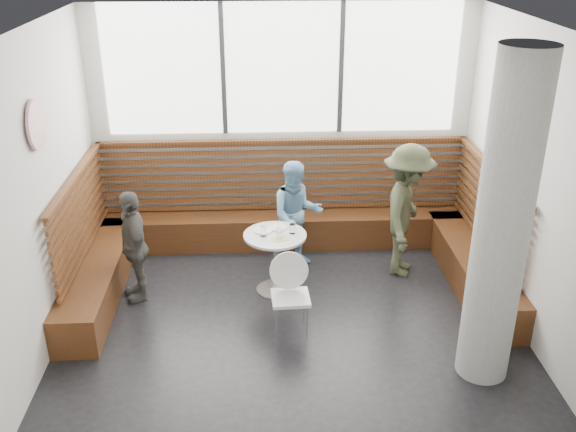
{
  "coord_description": "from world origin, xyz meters",
  "views": [
    {
      "loc": [
        -0.33,
        -5.69,
        4.07
      ],
      "look_at": [
        0.0,
        1.0,
        1.0
      ],
      "focal_mm": 40.0,
      "sensor_mm": 36.0,
      "label": 1
    }
  ],
  "objects_px": {
    "concrete_column": "(503,225)",
    "child_left": "(134,246)",
    "cafe_chair": "(290,288)",
    "cafe_table": "(275,251)",
    "adult_man": "(407,211)",
    "child_back": "(296,215)"
  },
  "relations": [
    {
      "from": "concrete_column",
      "to": "cafe_table",
      "type": "xyz_separation_m",
      "value": [
        -2.0,
        1.62,
        -1.06
      ]
    },
    {
      "from": "concrete_column",
      "to": "child_left",
      "type": "height_order",
      "value": "concrete_column"
    },
    {
      "from": "child_back",
      "to": "child_left",
      "type": "xyz_separation_m",
      "value": [
        -1.93,
        -0.71,
        -0.03
      ]
    },
    {
      "from": "cafe_chair",
      "to": "adult_man",
      "type": "height_order",
      "value": "adult_man"
    },
    {
      "from": "concrete_column",
      "to": "child_back",
      "type": "distance_m",
      "value": 2.99
    },
    {
      "from": "cafe_chair",
      "to": "child_left",
      "type": "relative_size",
      "value": 0.65
    },
    {
      "from": "concrete_column",
      "to": "child_back",
      "type": "xyz_separation_m",
      "value": [
        -1.71,
        2.28,
        -0.9
      ]
    },
    {
      "from": "cafe_table",
      "to": "adult_man",
      "type": "xyz_separation_m",
      "value": [
        1.63,
        0.39,
        0.3
      ]
    },
    {
      "from": "cafe_table",
      "to": "child_back",
      "type": "bearing_deg",
      "value": 66.34
    },
    {
      "from": "cafe_chair",
      "to": "child_left",
      "type": "height_order",
      "value": "child_left"
    },
    {
      "from": "concrete_column",
      "to": "cafe_table",
      "type": "bearing_deg",
      "value": 141.04
    },
    {
      "from": "cafe_chair",
      "to": "child_left",
      "type": "distance_m",
      "value": 1.93
    },
    {
      "from": "concrete_column",
      "to": "cafe_chair",
      "type": "bearing_deg",
      "value": 156.45
    },
    {
      "from": "cafe_chair",
      "to": "child_back",
      "type": "xyz_separation_m",
      "value": [
        0.16,
        1.47,
        0.19
      ]
    },
    {
      "from": "cafe_table",
      "to": "child_back",
      "type": "relative_size",
      "value": 0.54
    },
    {
      "from": "cafe_table",
      "to": "adult_man",
      "type": "bearing_deg",
      "value": 13.52
    },
    {
      "from": "cafe_chair",
      "to": "cafe_table",
      "type": "bearing_deg",
      "value": 96.91
    },
    {
      "from": "concrete_column",
      "to": "child_back",
      "type": "relative_size",
      "value": 2.28
    },
    {
      "from": "child_back",
      "to": "child_left",
      "type": "height_order",
      "value": "child_back"
    },
    {
      "from": "concrete_column",
      "to": "adult_man",
      "type": "bearing_deg",
      "value": 100.4
    },
    {
      "from": "concrete_column",
      "to": "cafe_chair",
      "type": "distance_m",
      "value": 2.31
    },
    {
      "from": "adult_man",
      "to": "child_left",
      "type": "distance_m",
      "value": 3.3
    }
  ]
}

